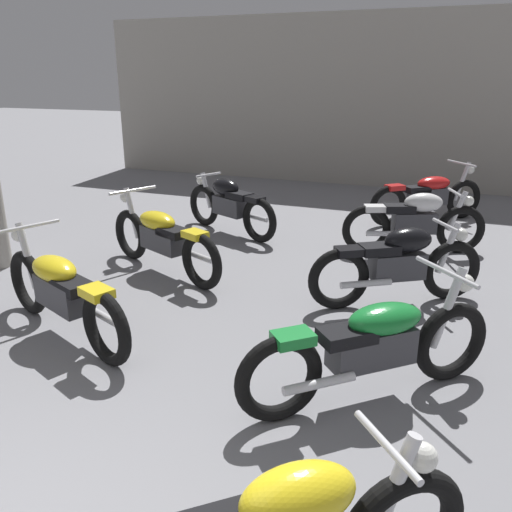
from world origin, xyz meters
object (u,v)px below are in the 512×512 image
object	(u,v)px
motorcycle_left_row_3	(230,204)
motorcycle_right_row_2	(398,264)
motorcycle_left_row_2	(162,238)
motorcycle_right_row_1	(373,345)
motorcycle_left_row_1	(61,291)
motorcycle_right_row_3	(415,221)
motorcycle_right_row_4	(428,196)

from	to	relation	value
motorcycle_left_row_3	motorcycle_right_row_2	xyz separation A→B (m)	(2.77, -1.81, 0.00)
motorcycle_left_row_2	motorcycle_right_row_2	distance (m)	2.84
motorcycle_left_row_3	motorcycle_left_row_2	bearing A→B (deg)	-91.92
motorcycle_left_row_3	motorcycle_right_row_1	xyz separation A→B (m)	(2.83, -3.69, -0.01)
motorcycle_left_row_1	motorcycle_left_row_2	world-z (taller)	same
motorcycle_right_row_2	motorcycle_right_row_3	xyz separation A→B (m)	(-0.01, 1.86, 0.00)
motorcycle_right_row_1	motorcycle_left_row_3	bearing A→B (deg)	127.47
motorcycle_left_row_1	motorcycle_right_row_3	bearing A→B (deg)	53.18
motorcycle_left_row_2	motorcycle_right_row_1	xyz separation A→B (m)	(2.89, -1.80, 0.00)
motorcycle_right_row_1	motorcycle_right_row_2	distance (m)	1.88
motorcycle_right_row_4	motorcycle_right_row_1	bearing A→B (deg)	-89.71
motorcycle_right_row_3	motorcycle_left_row_3	bearing A→B (deg)	-179.05
motorcycle_left_row_1	motorcycle_right_row_4	distance (m)	6.21
motorcycle_left_row_2	motorcycle_right_row_4	bearing A→B (deg)	52.22
motorcycle_left_row_2	motorcycle_right_row_1	bearing A→B (deg)	-31.93
motorcycle_right_row_1	motorcycle_left_row_1	bearing A→B (deg)	-179.59
motorcycle_left_row_1	motorcycle_right_row_1	xyz separation A→B (m)	(2.88, 0.02, 0.00)
motorcycle_right_row_3	motorcycle_right_row_4	size ratio (longest dim) A/B	1.10
motorcycle_right_row_1	motorcycle_right_row_2	world-z (taller)	motorcycle_right_row_1
motorcycle_left_row_3	motorcycle_right_row_4	size ratio (longest dim) A/B	1.07
motorcycle_right_row_1	motorcycle_right_row_2	xyz separation A→B (m)	(-0.06, 1.88, 0.01)
motorcycle_right_row_1	motorcycle_right_row_3	size ratio (longest dim) A/B	0.89
motorcycle_right_row_4	motorcycle_right_row_2	bearing A→B (deg)	-90.46
motorcycle_right_row_2	motorcycle_right_row_3	world-z (taller)	same
motorcycle_left_row_3	motorcycle_right_row_3	size ratio (longest dim) A/B	0.98
motorcycle_right_row_2	motorcycle_right_row_4	distance (m)	3.62
motorcycle_right_row_1	motorcycle_right_row_3	world-z (taller)	motorcycle_right_row_1
motorcycle_left_row_1	motorcycle_left_row_3	size ratio (longest dim) A/B	1.12
motorcycle_left_row_1	motorcycle_left_row_2	bearing A→B (deg)	90.38
motorcycle_left_row_1	motorcycle_right_row_4	xyz separation A→B (m)	(2.85, 5.52, 0.00)
motorcycle_right_row_1	motorcycle_right_row_3	bearing A→B (deg)	91.03
motorcycle_left_row_3	motorcycle_right_row_4	xyz separation A→B (m)	(2.80, 1.81, -0.01)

